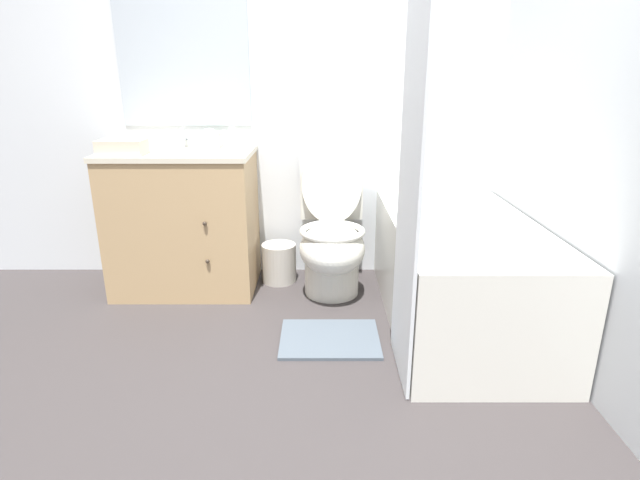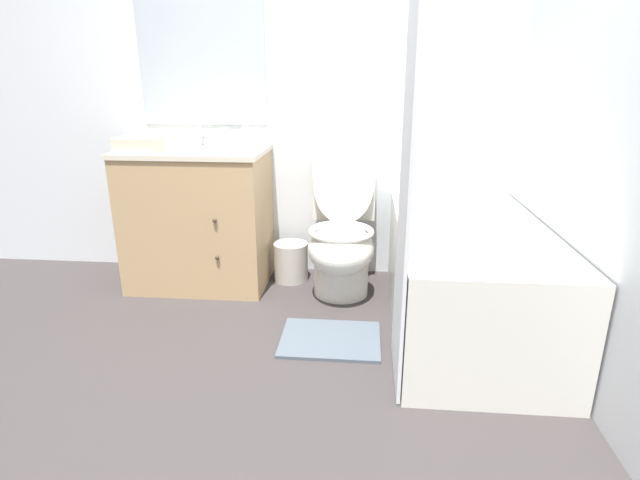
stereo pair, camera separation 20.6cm
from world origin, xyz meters
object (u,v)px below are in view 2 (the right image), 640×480
(toilet, at_px, (342,237))
(tissue_box, at_px, (225,138))
(wastebasket, at_px, (291,262))
(bath_mat, at_px, (330,339))
(soap_dispenser, at_px, (246,139))
(hand_towel_folded, at_px, (139,145))
(vanity_cabinet, at_px, (199,216))
(bathtub, at_px, (466,276))
(sink_faucet, at_px, (203,139))
(bath_towel_folded, at_px, (461,258))

(toilet, relative_size, tissue_box, 6.22)
(wastebasket, relative_size, bath_mat, 0.50)
(toilet, relative_size, soap_dispenser, 6.50)
(toilet, xyz_separation_m, tissue_box, (-0.75, 0.21, 0.56))
(hand_towel_folded, height_order, bath_mat, hand_towel_folded)
(vanity_cabinet, distance_m, toilet, 0.92)
(wastebasket, height_order, soap_dispenser, soap_dispenser)
(bathtub, xyz_separation_m, wastebasket, (-1.02, 0.55, -0.16))
(bathtub, bearing_deg, soap_dispenser, 158.73)
(sink_faucet, xyz_separation_m, bath_towel_folded, (1.43, -1.23, -0.30))
(vanity_cabinet, bearing_deg, toilet, -4.34)
(sink_faucet, distance_m, bath_mat, 1.54)
(bathtub, height_order, wastebasket, bathtub)
(wastebasket, bearing_deg, sink_faucet, 169.72)
(tissue_box, height_order, bath_mat, tissue_box)
(vanity_cabinet, xyz_separation_m, toilet, (0.91, -0.07, -0.09))
(vanity_cabinet, distance_m, bathtub, 1.66)
(bathtub, distance_m, tissue_box, 1.68)
(soap_dispenser, xyz_separation_m, hand_towel_folded, (-0.58, -0.19, -0.02))
(tissue_box, height_order, hand_towel_folded, tissue_box)
(soap_dispenser, bearing_deg, bath_mat, -51.80)
(vanity_cabinet, xyz_separation_m, hand_towel_folded, (-0.27, -0.16, 0.47))
(wastebasket, height_order, bath_mat, wastebasket)
(sink_faucet, relative_size, wastebasket, 0.56)
(soap_dispenser, bearing_deg, wastebasket, 11.88)
(vanity_cabinet, relative_size, bath_towel_folded, 3.05)
(toilet, height_order, hand_towel_folded, hand_towel_folded)
(sink_faucet, relative_size, hand_towel_folded, 0.56)
(sink_faucet, xyz_separation_m, bathtub, (1.59, -0.65, -0.62))
(hand_towel_folded, bearing_deg, soap_dispenser, 18.28)
(hand_towel_folded, bearing_deg, tissue_box, 36.03)
(vanity_cabinet, relative_size, toilet, 0.99)
(bath_towel_folded, bearing_deg, bathtub, 75.17)
(wastebasket, bearing_deg, bath_mat, -67.80)
(bathtub, distance_m, soap_dispenser, 1.51)
(wastebasket, bearing_deg, vanity_cabinet, -171.88)
(vanity_cabinet, xyz_separation_m, bathtub, (1.59, -0.47, -0.16))
(bath_towel_folded, bearing_deg, sink_faucet, 139.42)
(bathtub, relative_size, bath_mat, 2.95)
(vanity_cabinet, relative_size, hand_towel_folded, 3.43)
(bath_mat, bearing_deg, wastebasket, 112.20)
(vanity_cabinet, relative_size, sink_faucet, 6.13)
(hand_towel_folded, bearing_deg, bathtub, -9.24)
(bathtub, distance_m, wastebasket, 1.17)
(soap_dispenser, xyz_separation_m, bath_mat, (0.57, -0.73, -0.92))
(vanity_cabinet, relative_size, wastebasket, 3.43)
(tissue_box, bearing_deg, bath_towel_folded, -42.94)
(bath_towel_folded, bearing_deg, soap_dispenser, 136.21)
(soap_dispenser, bearing_deg, toilet, -9.27)
(soap_dispenser, bearing_deg, sink_faucet, 153.63)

